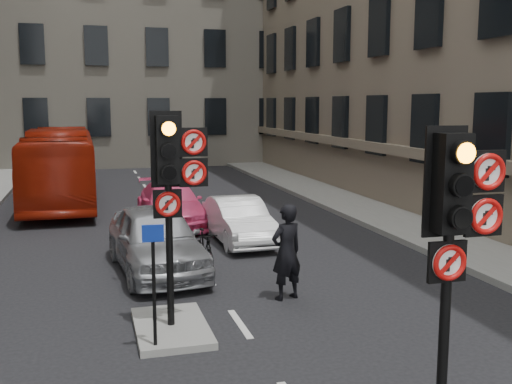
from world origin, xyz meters
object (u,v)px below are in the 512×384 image
signal_near (457,216)px  motorcycle (205,250)px  car_pink (171,204)px  info_sign (154,268)px  car_silver (156,239)px  car_white (239,220)px  motorcyclist (286,252)px  bus_red (60,166)px  signal_far (173,172)px

signal_near → motorcycle: size_ratio=2.35×
car_pink → motorcycle: (0.07, -5.35, -0.19)m
car_pink → info_sign: bearing=-100.1°
car_silver → motorcycle: car_silver is taller
car_white → info_sign: bearing=-115.4°
car_white → motorcyclist: (-0.28, -4.98, 0.34)m
bus_red → motorcycle: (3.58, -10.68, -0.97)m
signal_far → motorcyclist: signal_far is taller
car_silver → bus_red: size_ratio=0.43×
bus_red → signal_near: bearing=-75.3°
car_silver → motorcycle: bearing=-10.7°
signal_near → car_silver: bearing=108.1°
signal_far → car_pink: size_ratio=0.80×
bus_red → motorcyclist: bus_red is taller
car_pink → bus_red: size_ratio=0.44×
motorcycle → info_sign: info_sign is taller
car_pink → motorcycle: car_pink is taller
signal_far → signal_near: bearing=-57.0°
motorcycle → car_silver: bearing=170.9°
signal_near → car_white: 10.26m
car_pink → car_white: bearing=-64.1°
car_white → motorcyclist: size_ratio=1.96×
signal_near → motorcycle: signal_near is taller
signal_near → signal_far: bearing=123.0°
car_pink → motorcyclist: (1.20, -7.89, 0.30)m
car_white → motorcyclist: 5.00m
signal_near → motorcyclist: size_ratio=1.89×
signal_far → car_white: bearing=66.8°
signal_near → car_white: (0.00, 10.06, -1.97)m
info_sign → motorcycle: bearing=74.1°
car_pink → bus_red: bearing=122.4°
signal_far → bus_red: 14.55m
car_white → info_sign: size_ratio=1.95×
car_white → car_pink: size_ratio=0.83×
info_sign → signal_far: bearing=65.8°
car_silver → info_sign: 4.60m
motorcycle → signal_far: bearing=-111.7°
bus_red → car_pink: bearing=-57.2°
motorcyclist → info_sign: bearing=15.9°
signal_near → info_sign: (-3.04, 3.19, -1.23)m
signal_near → motorcycle: 8.04m
motorcyclist → car_white: bearing=-111.7°
bus_red → car_white: bearing=-59.3°
car_pink → motorcycle: bearing=-90.4°
info_sign → motorcyclist: bearing=38.6°
motorcyclist → motorcycle: bearing=-84.4°
bus_red → motorcycle: 11.30m
car_white → car_silver: bearing=-138.7°
car_silver → motorcyclist: bearing=-55.0°
signal_far → bus_red: bearing=99.5°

